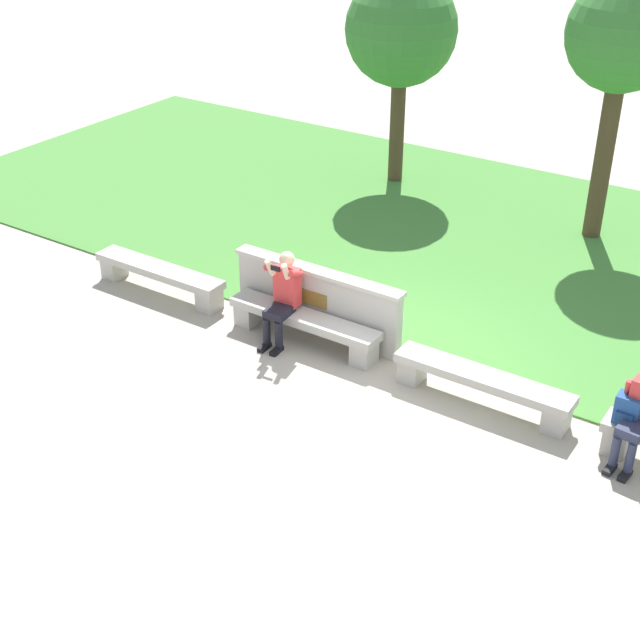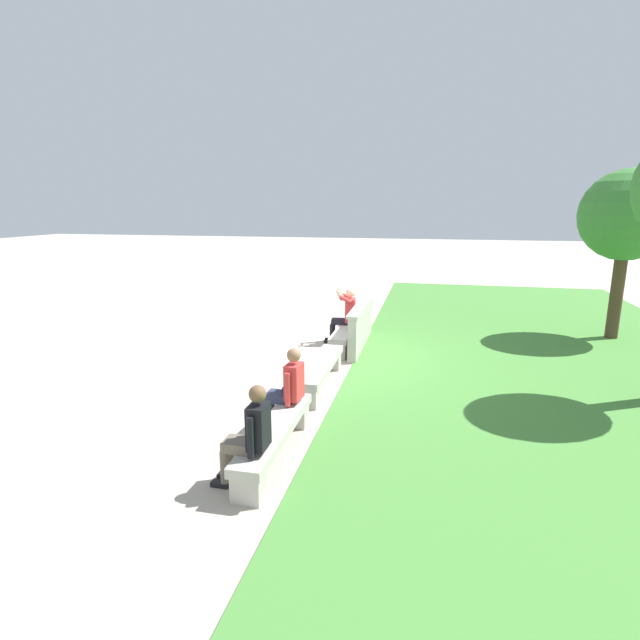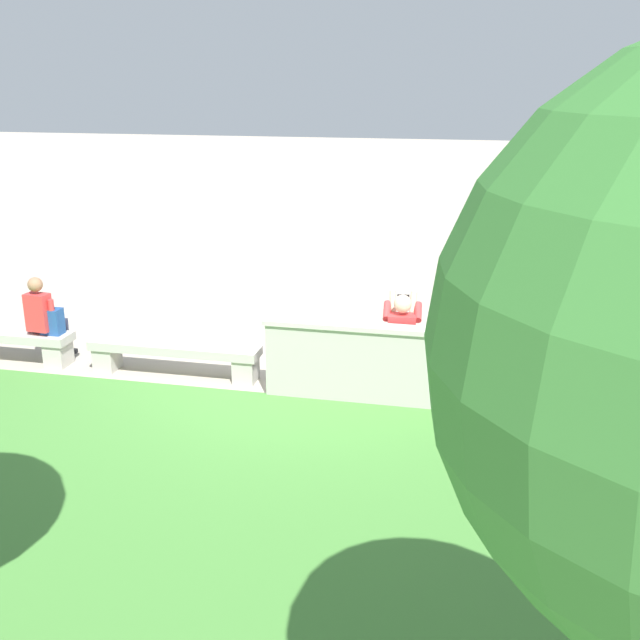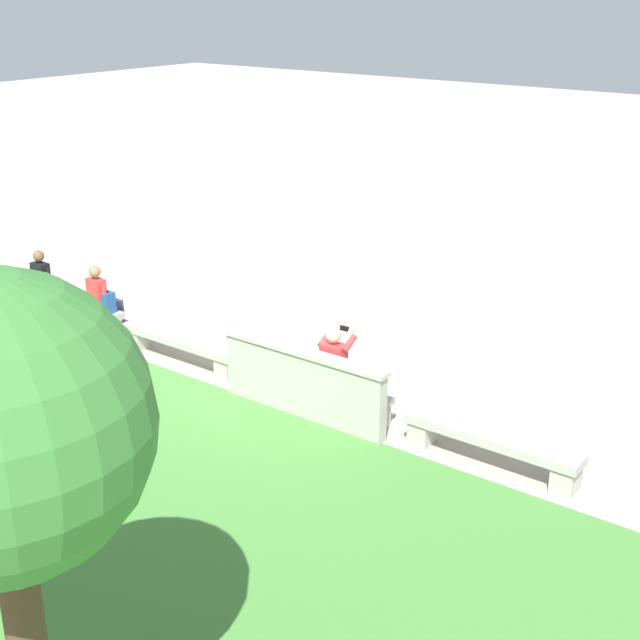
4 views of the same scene
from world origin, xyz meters
The scene contains 9 objects.
ground_plane centered at (0.00, 0.00, 0.00)m, with size 80.00×80.00×0.00m, color #B2A593.
grass_strip centered at (0.00, 4.38, 0.01)m, with size 22.49×8.00×0.03m, color #478438.
bench_main centered at (-4.07, 0.00, 0.31)m, with size 2.34×0.40×0.45m.
bench_near centered at (-1.36, 0.00, 0.31)m, with size 2.34×0.40×0.45m.
bench_mid centered at (1.36, 0.00, 0.31)m, with size 2.34×0.40×0.45m.
backrest_wall_with_plaque centered at (-1.36, 0.34, 0.52)m, with size 2.71×0.24×1.01m.
person_photographer centered at (-1.65, -0.08, 0.74)m, with size 0.49×0.74×1.32m.
person_distant centered at (3.28, -0.07, 0.67)m, with size 0.48×0.70×1.26m.
backpack centered at (3.14, -0.03, 0.63)m, with size 0.28×0.24×0.43m.
Camera 3 is at (-2.52, 8.70, 3.84)m, focal length 42.00 mm.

